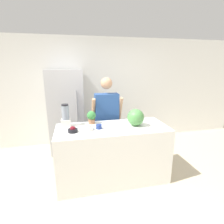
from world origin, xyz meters
TOP-DOWN VIEW (x-y plane):
  - ground_plane at (0.00, 0.00)m, footprint 14.00×14.00m
  - wall_back at (0.00, 2.09)m, footprint 8.00×0.06m
  - counter_island at (0.00, 0.38)m, footprint 1.84×0.76m
  - refrigerator at (-0.77, 1.70)m, footprint 0.76×0.71m
  - person at (0.02, 1.01)m, footprint 0.60×0.27m
  - cutting_board at (0.36, 0.35)m, footprint 0.40×0.27m
  - watermelon at (0.39, 0.35)m, footprint 0.28×0.28m
  - bowl_cherries at (-0.64, 0.30)m, footprint 0.15×0.15m
  - bowl_cream at (-0.39, 0.35)m, footprint 0.15×0.15m
  - bowl_small_blue at (-0.23, 0.36)m, footprint 0.09×0.09m
  - blender at (-0.75, 0.60)m, footprint 0.15×0.15m
  - potted_plant at (-0.32, 0.65)m, footprint 0.15×0.15m

SIDE VIEW (x-z plane):
  - ground_plane at x=0.00m, z-range 0.00..0.00m
  - counter_island at x=0.00m, z-range 0.00..0.95m
  - person at x=0.02m, z-range 0.02..1.74m
  - refrigerator at x=-0.77m, z-range 0.00..1.87m
  - cutting_board at x=0.36m, z-range 0.95..0.97m
  - bowl_cream at x=-0.39m, z-range 0.94..1.03m
  - bowl_cherries at x=-0.64m, z-range 0.94..1.04m
  - bowl_small_blue at x=-0.23m, z-range 0.95..1.02m
  - potted_plant at x=-0.32m, z-range 0.97..1.19m
  - watermelon at x=0.39m, z-range 0.97..1.25m
  - blender at x=-0.75m, z-range 0.93..1.31m
  - wall_back at x=0.00m, z-range 0.00..2.60m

